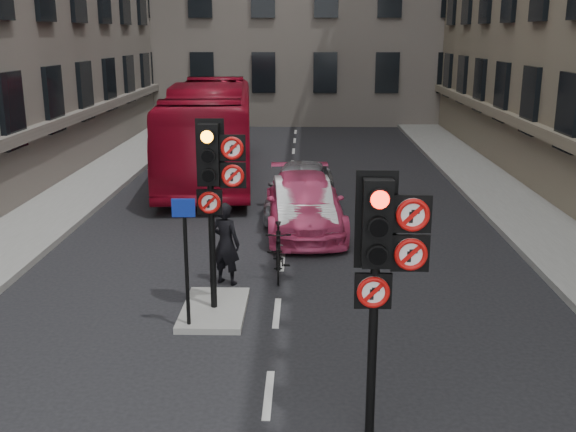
{
  "coord_description": "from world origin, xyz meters",
  "views": [
    {
      "loc": [
        0.52,
        -6.9,
        5.2
      ],
      "look_at": [
        0.28,
        2.55,
        2.6
      ],
      "focal_mm": 42.0,
      "sensor_mm": 36.0,
      "label": 1
    }
  ],
  "objects_px": {
    "signal_far": "(215,174)",
    "motorcyclist": "(226,243)",
    "bus_red": "(210,130)",
    "signal_near": "(383,252)",
    "car_white": "(303,206)",
    "info_sign": "(185,244)",
    "car_silver": "(301,188)",
    "motorcycle": "(278,251)",
    "car_pink": "(304,204)"
  },
  "relations": [
    {
      "from": "bus_red",
      "to": "car_silver",
      "type": "bearing_deg",
      "value": -62.62
    },
    {
      "from": "signal_far",
      "to": "car_silver",
      "type": "xyz_separation_m",
      "value": [
        1.53,
        7.32,
        -1.94
      ]
    },
    {
      "from": "motorcycle",
      "to": "signal_near",
      "type": "bearing_deg",
      "value": -77.96
    },
    {
      "from": "motorcycle",
      "to": "signal_far",
      "type": "bearing_deg",
      "value": -119.47
    },
    {
      "from": "info_sign",
      "to": "signal_far",
      "type": "bearing_deg",
      "value": 60.53
    },
    {
      "from": "signal_near",
      "to": "car_pink",
      "type": "bearing_deg",
      "value": 95.78
    },
    {
      "from": "signal_far",
      "to": "car_silver",
      "type": "height_order",
      "value": "signal_far"
    },
    {
      "from": "car_silver",
      "to": "signal_near",
      "type": "bearing_deg",
      "value": -79.43
    },
    {
      "from": "motorcycle",
      "to": "car_pink",
      "type": "bearing_deg",
      "value": 78.98
    },
    {
      "from": "signal_near",
      "to": "bus_red",
      "type": "distance_m",
      "value": 17.32
    },
    {
      "from": "car_silver",
      "to": "info_sign",
      "type": "bearing_deg",
      "value": -98.41
    },
    {
      "from": "signal_near",
      "to": "motorcycle",
      "type": "height_order",
      "value": "signal_near"
    },
    {
      "from": "car_pink",
      "to": "motorcycle",
      "type": "distance_m",
      "value": 3.65
    },
    {
      "from": "signal_far",
      "to": "car_white",
      "type": "distance_m",
      "value": 6.12
    },
    {
      "from": "car_silver",
      "to": "car_pink",
      "type": "distance_m",
      "value": 1.66
    },
    {
      "from": "info_sign",
      "to": "car_silver",
      "type": "bearing_deg",
      "value": 75.16
    },
    {
      "from": "car_silver",
      "to": "motorcyclist",
      "type": "height_order",
      "value": "motorcyclist"
    },
    {
      "from": "signal_near",
      "to": "bus_red",
      "type": "relative_size",
      "value": 0.29
    },
    {
      "from": "car_silver",
      "to": "motorcycle",
      "type": "bearing_deg",
      "value": -89.9
    },
    {
      "from": "car_silver",
      "to": "car_white",
      "type": "height_order",
      "value": "car_silver"
    },
    {
      "from": "car_silver",
      "to": "info_sign",
      "type": "xyz_separation_m",
      "value": [
        -1.97,
        -8.14,
        0.86
      ]
    },
    {
      "from": "car_white",
      "to": "motorcycle",
      "type": "height_order",
      "value": "car_white"
    },
    {
      "from": "signal_near",
      "to": "car_white",
      "type": "distance_m",
      "value": 9.79
    },
    {
      "from": "bus_red",
      "to": "signal_far",
      "type": "bearing_deg",
      "value": -86.43
    },
    {
      "from": "signal_near",
      "to": "car_white",
      "type": "bearing_deg",
      "value": 96.08
    },
    {
      "from": "signal_far",
      "to": "motorcyclist",
      "type": "xyz_separation_m",
      "value": [
        -0.03,
        1.57,
        -1.81
      ]
    },
    {
      "from": "car_silver",
      "to": "car_pink",
      "type": "bearing_deg",
      "value": -81.63
    },
    {
      "from": "signal_far",
      "to": "motorcycle",
      "type": "xyz_separation_m",
      "value": [
        1.06,
        2.06,
        -2.13
      ]
    },
    {
      "from": "car_white",
      "to": "signal_near",
      "type": "bearing_deg",
      "value": -88.57
    },
    {
      "from": "car_white",
      "to": "info_sign",
      "type": "relative_size",
      "value": 1.79
    },
    {
      "from": "signal_far",
      "to": "info_sign",
      "type": "relative_size",
      "value": 1.53
    },
    {
      "from": "car_silver",
      "to": "bus_red",
      "type": "xyz_separation_m",
      "value": [
        -3.39,
        5.39,
        0.94
      ]
    },
    {
      "from": "motorcyclist",
      "to": "info_sign",
      "type": "relative_size",
      "value": 0.76
    },
    {
      "from": "signal_far",
      "to": "car_pink",
      "type": "relative_size",
      "value": 0.72
    },
    {
      "from": "car_pink",
      "to": "bus_red",
      "type": "distance_m",
      "value": 7.93
    },
    {
      "from": "motorcycle",
      "to": "bus_red",
      "type": "bearing_deg",
      "value": 103.13
    },
    {
      "from": "signal_near",
      "to": "signal_far",
      "type": "distance_m",
      "value": 4.77
    },
    {
      "from": "motorcyclist",
      "to": "info_sign",
      "type": "height_order",
      "value": "info_sign"
    },
    {
      "from": "signal_far",
      "to": "motorcyclist",
      "type": "bearing_deg",
      "value": 90.95
    },
    {
      "from": "car_silver",
      "to": "info_sign",
      "type": "relative_size",
      "value": 1.92
    },
    {
      "from": "signal_near",
      "to": "car_silver",
      "type": "height_order",
      "value": "signal_near"
    },
    {
      "from": "signal_near",
      "to": "motorcyclist",
      "type": "height_order",
      "value": "signal_near"
    },
    {
      "from": "signal_far",
      "to": "motorcyclist",
      "type": "height_order",
      "value": "signal_far"
    },
    {
      "from": "bus_red",
      "to": "car_pink",
      "type": "bearing_deg",
      "value": -68.49
    },
    {
      "from": "car_silver",
      "to": "motorcycle",
      "type": "height_order",
      "value": "car_silver"
    },
    {
      "from": "signal_far",
      "to": "info_sign",
      "type": "xyz_separation_m",
      "value": [
        -0.44,
        -0.81,
        -1.07
      ]
    },
    {
      "from": "car_silver",
      "to": "car_white",
      "type": "xyz_separation_m",
      "value": [
        0.05,
        -1.77,
        -0.08
      ]
    },
    {
      "from": "motorcycle",
      "to": "info_sign",
      "type": "bearing_deg",
      "value": -119.74
    },
    {
      "from": "bus_red",
      "to": "motorcycle",
      "type": "height_order",
      "value": "bus_red"
    },
    {
      "from": "car_white",
      "to": "motorcyclist",
      "type": "xyz_separation_m",
      "value": [
        -1.61,
        -3.99,
        0.2
      ]
    }
  ]
}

